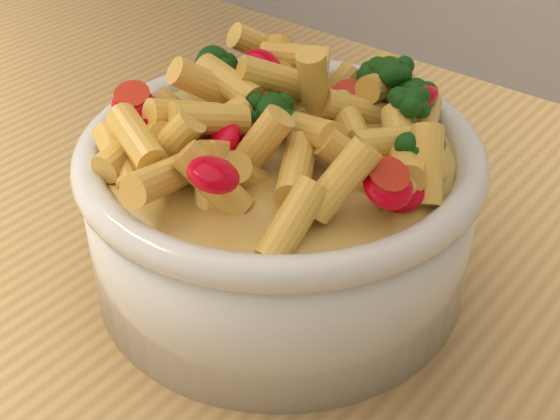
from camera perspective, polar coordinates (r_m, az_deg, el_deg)
The scene contains 3 objects.
table at distance 0.62m, azimuth -8.69°, elevation -11.05°, with size 1.20×0.80×0.90m.
serving_bowl at distance 0.50m, azimuth 0.00°, elevation 0.12°, with size 0.25×0.25×0.11m.
pasta_salad at distance 0.46m, azimuth 0.00°, elevation 6.88°, with size 0.20×0.20×0.04m.
Camera 1 is at (0.33, -0.27, 1.24)m, focal length 50.00 mm.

